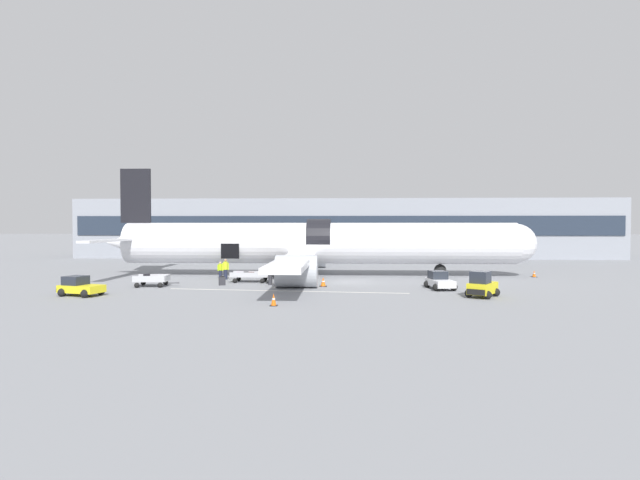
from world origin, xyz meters
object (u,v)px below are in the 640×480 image
(baggage_tug_rear, at_px, (482,286))
(ground_crew_driver, at_px, (226,269))
(ground_crew_helper, at_px, (270,273))
(baggage_tug_lead, at_px, (80,287))
(baggage_cart_queued, at_px, (152,281))
(ground_crew_supervisor, at_px, (303,271))
(baggage_cart_loading, at_px, (251,276))
(airplane, at_px, (314,244))
(ground_crew_loader_b, at_px, (279,270))
(ground_crew_marshal, at_px, (290,270))
(ground_crew_loader_a, at_px, (220,270))
(baggage_tug_mid, at_px, (439,281))
(suitcase_on_tarmac_upright, at_px, (222,281))

(baggage_tug_rear, bearing_deg, ground_crew_driver, 152.94)
(baggage_tug_rear, distance_m, ground_crew_helper, 16.52)
(baggage_tug_lead, relative_size, ground_crew_driver, 1.77)
(baggage_cart_queued, distance_m, ground_crew_supervisor, 12.54)
(baggage_cart_loading, relative_size, ground_crew_driver, 2.29)
(airplane, height_order, ground_crew_supervisor, airplane)
(baggage_tug_rear, relative_size, ground_crew_supervisor, 1.76)
(ground_crew_loader_b, relative_size, ground_crew_marshal, 0.93)
(baggage_tug_lead, distance_m, baggage_cart_loading, 13.53)
(airplane, distance_m, baggage_cart_loading, 8.04)
(airplane, relative_size, baggage_cart_queued, 11.78)
(baggage_cart_loading, distance_m, baggage_cart_queued, 8.09)
(ground_crew_loader_b, distance_m, ground_crew_marshal, 1.44)
(ground_crew_driver, distance_m, ground_crew_supervisor, 7.06)
(baggage_cart_loading, bearing_deg, ground_crew_loader_a, 140.37)
(baggage_tug_mid, xyz_separation_m, ground_crew_marshal, (-11.96, 4.77, 0.34))
(ground_crew_loader_a, distance_m, ground_crew_marshal, 6.90)
(baggage_tug_rear, distance_m, baggage_cart_loading, 19.10)
(baggage_tug_rear, height_order, suitcase_on_tarmac_upright, baggage_tug_rear)
(ground_crew_loader_b, height_order, suitcase_on_tarmac_upright, ground_crew_loader_b)
(ground_crew_supervisor, bearing_deg, baggage_cart_loading, -165.15)
(baggage_tug_rear, bearing_deg, baggage_tug_mid, 115.24)
(baggage_tug_mid, height_order, baggage_cart_queued, baggage_tug_mid)
(suitcase_on_tarmac_upright, bearing_deg, ground_crew_marshal, 31.48)
(baggage_cart_loading, distance_m, suitcase_on_tarmac_upright, 3.08)
(baggage_tug_rear, xyz_separation_m, ground_crew_loader_b, (-15.07, 9.97, 0.13))
(baggage_tug_rear, xyz_separation_m, ground_crew_marshal, (-13.98, 9.05, 0.20))
(baggage_tug_mid, xyz_separation_m, ground_crew_helper, (-13.27, 1.98, 0.37))
(baggage_tug_rear, height_order, ground_crew_helper, ground_crew_helper)
(baggage_tug_mid, xyz_separation_m, ground_crew_loader_a, (-18.57, 6.77, 0.22))
(ground_crew_loader_b, bearing_deg, ground_crew_loader_a, 169.01)
(baggage_tug_rear, relative_size, ground_crew_marshal, 1.60)
(ground_crew_loader_b, bearing_deg, ground_crew_helper, -93.23)
(baggage_tug_mid, distance_m, ground_crew_helper, 13.42)
(suitcase_on_tarmac_upright, bearing_deg, baggage_tug_rear, -17.04)
(baggage_cart_queued, bearing_deg, airplane, 36.36)
(ground_crew_loader_a, bearing_deg, baggage_cart_queued, -122.56)
(ground_crew_loader_a, bearing_deg, airplane, 19.09)
(baggage_cart_queued, bearing_deg, ground_crew_marshal, 21.70)
(ground_crew_loader_b, relative_size, suitcase_on_tarmac_upright, 2.13)
(ground_crew_supervisor, bearing_deg, ground_crew_driver, 173.82)
(airplane, bearing_deg, baggage_tug_lead, -136.66)
(baggage_tug_mid, relative_size, ground_crew_loader_a, 2.14)
(baggage_tug_lead, bearing_deg, baggage_cart_loading, 40.47)
(ground_crew_marshal, bearing_deg, ground_crew_loader_b, 139.63)
(ground_crew_marshal, bearing_deg, baggage_tug_rear, -32.90)
(ground_crew_marshal, bearing_deg, ground_crew_supervisor, 18.19)
(baggage_tug_mid, height_order, baggage_tug_rear, baggage_tug_rear)
(baggage_tug_mid, xyz_separation_m, baggage_tug_rear, (2.02, -4.28, 0.14))
(baggage_tug_mid, xyz_separation_m, suitcase_on_tarmac_upright, (-17.14, 1.60, -0.26))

